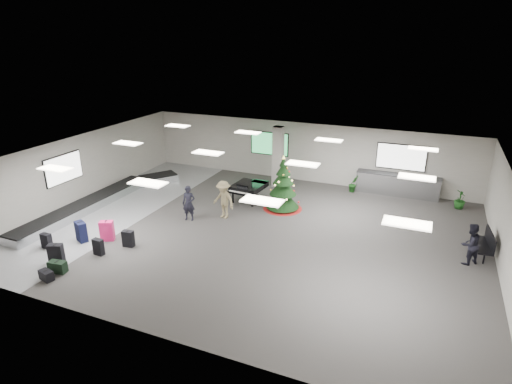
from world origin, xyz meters
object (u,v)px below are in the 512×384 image
at_px(potted_plant_right, 460,199).
at_px(potted_plant_left, 353,184).
at_px(service_counter, 397,185).
at_px(christmas_tree, 283,191).
at_px(traveler_b, 224,200).
at_px(baggage_carousel, 102,200).
at_px(grand_piano, 248,187).
at_px(bench, 486,243).
at_px(traveler_a, 189,203).
at_px(traveler_bench, 470,244).
at_px(pink_suitcase, 107,231).

bearing_deg(potted_plant_right, potted_plant_left, 176.73).
bearing_deg(service_counter, potted_plant_left, -169.21).
relative_size(christmas_tree, traveler_b, 1.52).
xyz_separation_m(baggage_carousel, potted_plant_right, (15.71, 6.04, 0.23)).
distance_m(service_counter, grand_piano, 7.52).
distance_m(bench, potted_plant_right, 4.65).
distance_m(traveler_a, traveler_b, 1.51).
relative_size(traveler_a, traveler_b, 0.91).
bearing_deg(traveler_b, traveler_a, -133.10).
distance_m(traveler_bench, potted_plant_left, 7.68).
relative_size(service_counter, traveler_bench, 2.64).
relative_size(christmas_tree, potted_plant_left, 3.04).
relative_size(service_counter, traveler_b, 2.38).
bearing_deg(grand_piano, potted_plant_right, 21.74).
height_order(pink_suitcase, traveler_b, traveler_b).
xyz_separation_m(traveler_bench, potted_plant_right, (-0.15, 5.41, -0.32)).
bearing_deg(bench, grand_piano, 164.59).
distance_m(bench, traveler_bench, 1.03).
relative_size(traveler_b, traveler_bench, 1.11).
height_order(baggage_carousel, pink_suitcase, pink_suitcase).
bearing_deg(christmas_tree, bench, -9.39).
distance_m(grand_piano, traveler_bench, 9.91).
height_order(service_counter, christmas_tree, christmas_tree).
bearing_deg(service_counter, baggage_carousel, -152.33).
height_order(service_counter, grand_piano, service_counter).
height_order(bench, traveler_a, traveler_a).
bearing_deg(potted_plant_left, traveler_b, -130.19).
distance_m(traveler_b, traveler_bench, 9.77).
relative_size(service_counter, bench, 2.56).
bearing_deg(grand_piano, pink_suitcase, -115.24).
distance_m(baggage_carousel, grand_piano, 7.01).
bearing_deg(potted_plant_right, service_counter, 166.53).
bearing_deg(baggage_carousel, traveler_bench, 2.28).
bearing_deg(pink_suitcase, traveler_a, 30.35).
distance_m(pink_suitcase, bench, 14.27).
bearing_deg(pink_suitcase, baggage_carousel, 108.69).
distance_m(bench, traveler_a, 11.72).
xyz_separation_m(christmas_tree, grand_piano, (-1.88, 0.27, -0.18)).
relative_size(baggage_carousel, potted_plant_left, 11.43).
bearing_deg(bench, potted_plant_right, 92.80).
bearing_deg(grand_piano, christmas_tree, -3.87).
bearing_deg(christmas_tree, potted_plant_right, 23.04).
distance_m(service_counter, potted_plant_right, 2.96).
relative_size(traveler_b, potted_plant_left, 2.01).
relative_size(pink_suitcase, traveler_bench, 0.54).
xyz_separation_m(service_counter, traveler_a, (-8.03, -6.69, 0.23)).
xyz_separation_m(grand_piano, potted_plant_right, (9.45, 2.95, -0.26)).
relative_size(traveler_b, potted_plant_right, 1.92).
bearing_deg(pink_suitcase, grand_piano, 34.40).
bearing_deg(service_counter, grand_piano, -151.06).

